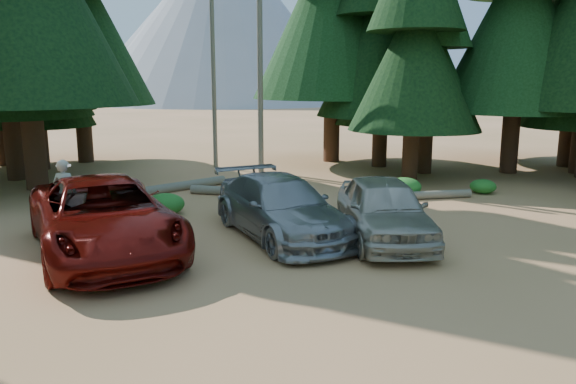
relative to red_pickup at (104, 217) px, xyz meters
name	(u,v)px	position (x,y,z in m)	size (l,w,h in m)	color
ground	(275,298)	(3.73, -3.20, -0.89)	(160.00, 160.00, 0.00)	#AB7C48
forest_belt_north	(243,170)	(3.73, 11.80, -0.89)	(36.00, 7.00, 22.00)	black
snag_front	(260,31)	(4.53, 11.30, 5.11)	(0.24, 0.24, 12.00)	#746D5C
snag_back	(213,57)	(2.53, 12.80, 4.11)	(0.20, 0.20, 10.00)	#746D5C
mountain_peak	(208,25)	(1.14, 85.03, 11.82)	(48.00, 50.00, 28.00)	#92959A
red_pickup	(104,217)	(0.00, 0.00, 0.00)	(2.95, 6.40, 1.78)	#600C08
silver_minivan_center	(281,207)	(4.29, 0.97, -0.11)	(2.19, 5.38, 1.56)	#93969A
silver_minivan_right	(384,209)	(6.85, 0.29, -0.08)	(1.92, 4.78, 1.63)	#B7B0A2
frisbee_player	(65,192)	(-1.18, 1.30, 0.36)	(0.71, 0.57, 1.70)	beige
log_left	(172,187)	(0.98, 7.25, -0.73)	(0.33, 0.33, 4.56)	#746D5C
log_mid	(242,192)	(3.47, 6.18, -0.73)	(0.31, 0.31, 3.78)	#746D5C
log_right	(411,196)	(9.17, 4.87, -0.75)	(0.28, 0.28, 4.39)	#746D5C
shrub_far_left	(122,189)	(-0.66, 6.32, -0.57)	(1.18, 1.18, 0.65)	#226F21
shrub_left	(128,189)	(-0.54, 6.80, -0.68)	(0.76, 0.76, 0.42)	#226F21
shrub_center_left	(165,204)	(1.05, 3.75, -0.57)	(1.18, 1.18, 0.65)	#226F21
shrub_center_right	(288,184)	(5.19, 6.80, -0.60)	(1.05, 1.05, 0.58)	#226F21
shrub_right	(404,187)	(9.16, 5.53, -0.56)	(1.18, 1.18, 0.65)	#226F21
shrub_far_right	(483,186)	(12.12, 5.63, -0.64)	(0.92, 0.92, 0.51)	#226F21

